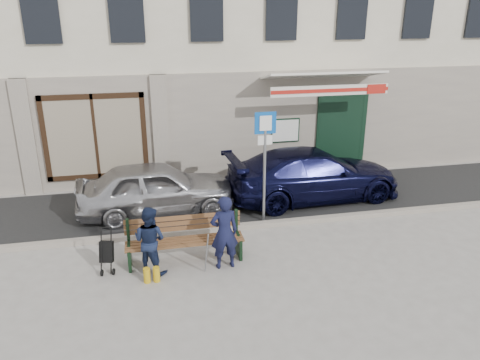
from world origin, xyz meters
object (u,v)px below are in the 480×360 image
object	(u,v)px
car_silver	(156,188)
parking_sign	(265,150)
stroller	(107,253)
car_navy	(313,174)
bench	(183,241)
woman	(150,240)
man	(224,232)

from	to	relation	value
car_silver	parking_sign	bearing A→B (deg)	-116.91
car_silver	stroller	xyz separation A→B (m)	(-1.09, -2.65, -0.27)
car_navy	bench	xyz separation A→B (m)	(-3.79, -2.67, -0.23)
stroller	parking_sign	bearing A→B (deg)	37.52
car_silver	parking_sign	distance (m)	2.97
car_navy	car_silver	bearing A→B (deg)	87.64
car_navy	woman	size ratio (longest dim) A/B	3.44
bench	man	size ratio (longest dim) A/B	1.56
car_navy	man	distance (m)	4.29
bench	man	world-z (taller)	man
car_navy	bench	bearing A→B (deg)	121.40
car_silver	man	world-z (taller)	man
car_navy	stroller	distance (m)	5.97
parking_sign	woman	world-z (taller)	parking_sign
bench	stroller	bearing A→B (deg)	-176.88
car_silver	man	xyz separation A→B (m)	(1.21, -2.97, 0.10)
parking_sign	car_navy	bearing A→B (deg)	34.33
parking_sign	woman	size ratio (longest dim) A/B	1.96
parking_sign	man	bearing A→B (deg)	-125.31
bench	parking_sign	bearing A→B (deg)	35.28
woman	car_navy	bearing A→B (deg)	-112.93
parking_sign	stroller	xyz separation A→B (m)	(-3.61, -1.57, -1.43)
car_silver	car_navy	size ratio (longest dim) A/B	0.82
man	woman	bearing A→B (deg)	-8.95
car_silver	bench	world-z (taller)	car_silver
man	stroller	xyz separation A→B (m)	(-2.30, 0.32, -0.37)
bench	woman	bearing A→B (deg)	-156.36
car_navy	man	size ratio (longest dim) A/B	3.10
man	bench	bearing A→B (deg)	-31.26
bench	woman	distance (m)	0.75
man	car_navy	bearing A→B (deg)	-138.46
parking_sign	bench	xyz separation A→B (m)	(-2.10, -1.49, -1.37)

